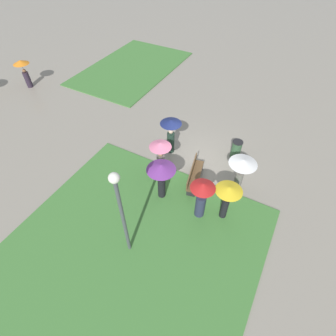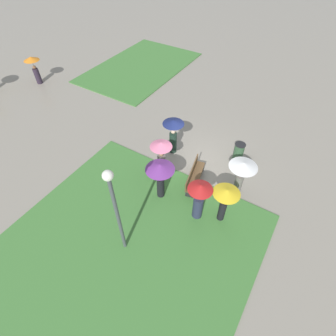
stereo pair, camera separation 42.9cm
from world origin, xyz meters
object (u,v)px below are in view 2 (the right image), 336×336
Objects in this scene: lamp_post at (115,204)px; crowd_person_pink at (161,153)px; trash_bin at (239,152)px; lone_walker_far_path at (34,65)px; crowd_person_navy at (173,131)px; crowd_person_purple at (160,172)px; park_bench at (194,175)px; crowd_person_yellow at (225,198)px; crowd_person_white at (242,171)px; crowd_person_red at (199,197)px.

crowd_person_pink is (3.85, 0.86, -1.40)m from lamp_post.
lamp_post is at bearing 164.68° from trash_bin.
lamp_post is 14.30m from lone_walker_far_path.
crowd_person_pink is at bearing -94.83° from crowd_person_navy.
crowd_person_purple is 2.93m from crowd_person_navy.
lamp_post reaches higher than lone_walker_far_path.
crowd_person_purple reaches higher than trash_bin.
lamp_post is 4.19m from crowd_person_pink.
park_bench is 1.06× the size of crowd_person_pink.
trash_bin is at bearing 89.83° from crowd_person_pink.
park_bench is at bearing -19.72° from lone_walker_far_path.
lone_walker_far_path is (3.57, 15.14, -0.12)m from crowd_person_yellow.
crowd_person_navy reaches higher than crowd_person_white.
crowd_person_pink reaches higher than park_bench.
crowd_person_pink is at bearing -22.21° from lone_walker_far_path.
crowd_person_pink reaches higher than crowd_person_white.
crowd_person_yellow is at bearing 29.58° from crowd_person_pink.
crowd_person_purple is 1.03× the size of crowd_person_pink.
lone_walker_far_path is at bearing -148.63° from crowd_person_pink.
park_bench is 2.02× the size of trash_bin.
crowd_person_white is 0.93× the size of crowd_person_yellow.
park_bench is at bearing 53.45° from crowd_person_pink.
crowd_person_yellow is at bearing 53.05° from crowd_person_purple.
trash_bin is 0.51× the size of crowd_person_navy.
crowd_person_white is 0.95× the size of lone_walker_far_path.
crowd_person_red is 4.01m from crowd_person_navy.
crowd_person_red is 1.02× the size of crowd_person_navy.
crowd_person_purple is (2.70, 0.17, -1.16)m from lamp_post.
crowd_person_white is 3.48m from crowd_person_pink.
crowd_person_white is 3.79m from crowd_person_navy.
lone_walker_far_path is (2.69, 11.77, -0.01)m from crowd_person_pink.
crowd_person_navy reaches higher than lone_walker_far_path.
crowd_person_purple is 1.37m from crowd_person_pink.
crowd_person_navy is (2.46, 3.70, -0.09)m from crowd_person_yellow.
lamp_post is 3.38m from crowd_person_red.
crowd_person_yellow is 4.44m from crowd_person_navy.
crowd_person_navy is at bearing 146.26° from crowd_person_pink.
lamp_post is at bearing -33.12° from crowd_person_pink.
crowd_person_navy is (0.73, 3.72, -0.01)m from crowd_person_white.
crowd_person_red is 1.04× the size of crowd_person_pink.
lamp_post is at bearing 31.46° from crowd_person_red.
crowd_person_pink is 12.07m from lone_walker_far_path.
crowd_person_red reaches higher than crowd_person_purple.
crowd_person_white is at bearing -27.95° from crowd_person_navy.
crowd_person_yellow is 1.01× the size of lone_walker_far_path.
crowd_person_purple is 13.05m from lone_walker_far_path.
trash_bin is 4.06m from crowd_person_red.
crowd_person_red reaches higher than crowd_person_pink.
trash_bin is 0.57× the size of crowd_person_white.
crowd_person_red reaches higher than crowd_person_yellow.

